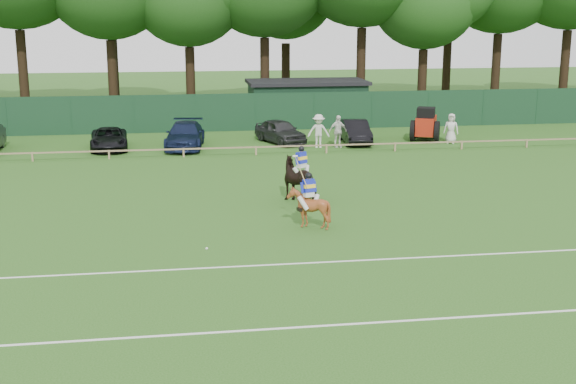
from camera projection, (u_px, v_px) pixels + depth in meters
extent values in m
plane|color=#1E4C14|center=(287.00, 254.00, 25.38)|extent=(160.00, 160.00, 0.00)
imported|color=black|center=(301.00, 180.00, 32.22)|extent=(2.07, 2.37, 1.85)
imported|color=brown|center=(309.00, 208.00, 28.38)|extent=(1.55, 1.65, 1.49)
imported|color=black|center=(109.00, 139.00, 44.48)|extent=(2.34, 4.58, 1.24)
imported|color=#121B38|center=(185.00, 135.00, 44.99)|extent=(2.64, 5.32, 1.49)
imported|color=#313033|center=(280.00, 131.00, 46.64)|extent=(3.09, 4.52, 1.43)
imported|color=black|center=(355.00, 132.00, 46.59)|extent=(1.77, 4.31, 1.39)
imported|color=beige|center=(319.00, 131.00, 44.93)|extent=(1.36, 0.90, 1.97)
imported|color=silver|center=(338.00, 131.00, 45.09)|extent=(1.18, 0.67, 1.89)
imported|color=beige|center=(451.00, 128.00, 46.51)|extent=(1.04, 0.89, 1.81)
cube|color=silver|center=(301.00, 165.00, 32.07)|extent=(0.44, 0.42, 0.18)
cube|color=#1823AF|center=(301.00, 158.00, 32.00)|extent=(0.50, 0.48, 0.51)
cube|color=yellow|center=(301.00, 158.00, 32.00)|extent=(0.52, 0.48, 0.18)
sphere|color=black|center=(301.00, 149.00, 31.91)|extent=(0.25, 0.25, 0.25)
cylinder|color=silver|center=(307.00, 172.00, 32.28)|extent=(0.34, 0.48, 0.59)
cylinder|color=silver|center=(298.00, 173.00, 31.93)|extent=(0.49, 0.23, 0.59)
cube|color=silver|center=(309.00, 194.00, 28.26)|extent=(0.42, 0.36, 0.18)
cube|color=#1823AF|center=(309.00, 186.00, 28.19)|extent=(0.47, 0.41, 0.51)
cube|color=yellow|center=(309.00, 186.00, 28.19)|extent=(0.50, 0.40, 0.18)
sphere|color=black|center=(309.00, 176.00, 28.10)|extent=(0.25, 0.25, 0.25)
cylinder|color=silver|center=(316.00, 202.00, 28.40)|extent=(0.40, 0.43, 0.59)
cylinder|color=silver|center=(303.00, 203.00, 28.17)|extent=(0.45, 0.29, 0.59)
cylinder|color=tan|center=(301.00, 171.00, 27.97)|extent=(0.43, 0.49, 1.17)
sphere|color=silver|center=(207.00, 248.00, 25.86)|extent=(0.09, 0.09, 0.09)
cube|color=silver|center=(322.00, 326.00, 19.61)|extent=(60.00, 0.10, 0.01)
cube|color=silver|center=(292.00, 264.00, 24.42)|extent=(60.00, 0.10, 0.01)
cube|color=#997F5B|center=(238.00, 148.00, 42.59)|extent=(62.00, 0.08, 0.08)
cube|color=#14351E|center=(226.00, 113.00, 51.07)|extent=(92.00, 0.04, 2.50)
cube|color=#14331E|center=(307.00, 103.00, 54.81)|extent=(8.00, 4.00, 2.80)
cube|color=black|center=(307.00, 82.00, 54.46)|extent=(8.40, 4.40, 0.24)
cube|color=#A5200F|center=(426.00, 126.00, 47.63)|extent=(1.87, 2.35, 1.12)
cube|color=black|center=(426.00, 114.00, 47.13)|extent=(1.40, 1.45, 0.78)
cylinder|color=black|center=(413.00, 131.00, 47.31)|extent=(0.76, 1.29, 1.29)
cylinder|color=black|center=(437.00, 132.00, 46.93)|extent=(0.76, 1.29, 1.29)
cylinder|color=black|center=(417.00, 132.00, 48.73)|extent=(0.52, 0.74, 0.69)
cylinder|color=black|center=(437.00, 133.00, 48.40)|extent=(0.52, 0.74, 0.69)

